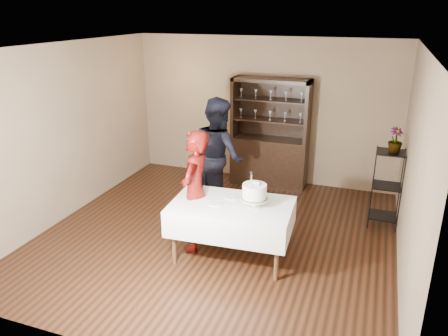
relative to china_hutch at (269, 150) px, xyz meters
The scene contains 14 objects.
floor 2.36m from the china_hutch, 95.08° to the right, with size 5.00×5.00×0.00m, color black.
ceiling 3.04m from the china_hutch, 95.08° to the right, with size 5.00×5.00×0.00m, color silver.
back_wall 0.76m from the china_hutch, 128.88° to the left, with size 5.00×0.02×2.70m, color brown.
wall_left 3.58m from the china_hutch, 140.17° to the right, with size 0.02×5.00×2.70m, color brown.
wall_right 3.29m from the china_hutch, 44.39° to the right, with size 0.02×5.00×2.70m, color brown.
china_hutch is the anchor object (origin of this frame).
plant_etagere 2.33m from the china_hutch, 26.83° to the right, with size 0.42×0.42×1.20m.
cake_table 2.73m from the china_hutch, 86.12° to the right, with size 1.62×1.06×0.78m.
woman 2.66m from the china_hutch, 98.03° to the right, with size 0.62×0.40×1.69m, color #3B0605.
man 1.51m from the china_hutch, 109.60° to the right, with size 0.92×0.71×1.89m, color black.
cake 2.76m from the china_hutch, 79.93° to the right, with size 0.36×0.36×0.47m.
plate_near 2.81m from the china_hutch, 90.13° to the right, with size 0.18×0.18×0.01m, color white.
plate_far 2.54m from the china_hutch, 87.30° to the right, with size 0.19×0.19×0.01m, color white.
potted_plant 2.46m from the china_hutch, 26.41° to the right, with size 0.20×0.20×0.36m, color #426C33.
Camera 1 is at (2.04, -5.33, 3.16)m, focal length 35.00 mm.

